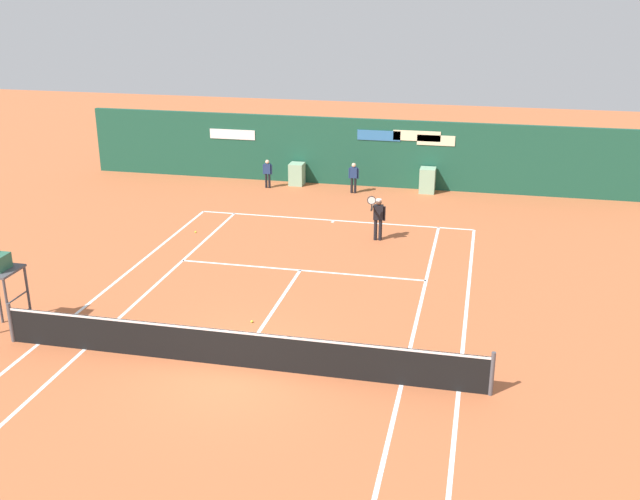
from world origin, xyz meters
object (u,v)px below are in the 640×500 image
(player_on_baseline, at_px, (378,215))
(tennis_ball_near_service_line, at_px, (252,322))
(ball_kid_centre_post, at_px, (268,172))
(ball_kid_left_post, at_px, (354,176))
(tennis_ball_mid_court, at_px, (195,232))

(player_on_baseline, xyz_separation_m, tennis_ball_near_service_line, (-2.33, -7.41, -0.89))
(ball_kid_centre_post, bearing_deg, tennis_ball_near_service_line, 103.56)
(ball_kid_centre_post, distance_m, ball_kid_left_post, 3.84)
(tennis_ball_near_service_line, bearing_deg, ball_kid_centre_post, 104.50)
(ball_kid_centre_post, xyz_separation_m, ball_kid_left_post, (3.84, -0.00, 0.04))
(player_on_baseline, distance_m, tennis_ball_near_service_line, 7.81)
(tennis_ball_near_service_line, bearing_deg, tennis_ball_mid_court, 122.35)
(player_on_baseline, height_order, ball_kid_left_post, player_on_baseline)
(ball_kid_left_post, bearing_deg, player_on_baseline, 106.57)
(ball_kid_centre_post, bearing_deg, player_on_baseline, 133.58)
(ball_kid_centre_post, height_order, tennis_ball_near_service_line, ball_kid_centre_post)
(player_on_baseline, xyz_separation_m, tennis_ball_mid_court, (-6.61, -0.65, -0.89))
(ball_kid_left_post, xyz_separation_m, tennis_ball_near_service_line, (-0.41, -13.26, -0.73))
(tennis_ball_mid_court, bearing_deg, ball_kid_left_post, 54.21)
(ball_kid_centre_post, height_order, tennis_ball_mid_court, ball_kid_centre_post)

